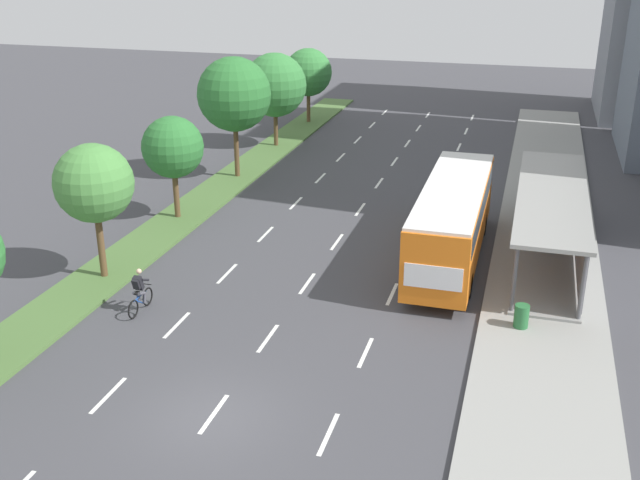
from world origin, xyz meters
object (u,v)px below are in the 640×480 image
median_tree_third (173,147)px  median_tree_farthest (308,72)px  bus (453,215)px  trash_bin (521,316)px  cyclist (139,293)px  median_tree_second (94,184)px  bus_shelter (557,218)px  median_tree_fourth (234,94)px  median_tree_fifth (275,85)px

median_tree_third → median_tree_farthest: 21.89m
bus → trash_bin: size_ratio=13.28×
cyclist → median_tree_second: 4.95m
bus_shelter → median_tree_fourth: median_tree_fourth is taller
bus → trash_bin: 6.69m
bus → cyclist: bus is taller
bus → median_tree_third: size_ratio=2.24×
median_tree_third → median_tree_fifth: size_ratio=0.83×
median_tree_fourth → median_tree_fifth: size_ratio=1.13×
bus_shelter → trash_bin: (-1.08, -7.12, -1.29)m
bus → bus_shelter: bearing=18.6°
median_tree_second → median_tree_fourth: median_tree_fourth is taller
median_tree_fourth → median_tree_farthest: size_ratio=1.26×
bus_shelter → median_tree_fifth: size_ratio=2.14×
bus_shelter → trash_bin: size_ratio=15.37×
cyclist → median_tree_fifth: (-3.08, 24.17, 3.35)m
median_tree_third → median_tree_fourth: (0.26, 7.30, 1.23)m
bus_shelter → median_tree_farthest: bearing=129.1°
bus → median_tree_fourth: 16.28m
bus_shelter → bus: bus is taller
cyclist → median_tree_second: size_ratio=0.33×
median_tree_fourth → median_tree_farthest: bearing=90.4°
median_tree_fifth → median_tree_farthest: median_tree_fifth is taller
median_tree_third → median_tree_fifth: median_tree_fifth is taller
bus → median_tree_farthest: 27.04m
bus_shelter → cyclist: bearing=-147.1°
median_tree_fourth → trash_bin: size_ratio=8.07×
median_tree_second → median_tree_fourth: bearing=90.0°
median_tree_fourth → median_tree_third: bearing=-92.0°
bus_shelter → trash_bin: 7.32m
cyclist → median_tree_fourth: size_ratio=0.27×
bus_shelter → median_tree_third: size_ratio=2.59×
median_tree_farthest → trash_bin: size_ratio=6.42×
bus → median_tree_third: median_tree_third is taller
cyclist → median_tree_farthest: 31.75m
median_tree_second → median_tree_farthest: size_ratio=1.01×
trash_bin → bus: bearing=119.4°
median_tree_second → median_tree_farthest: (-0.10, 29.18, -0.26)m
median_tree_third → bus_shelter: bearing=-0.1°
median_tree_second → trash_bin: 16.99m
median_tree_fifth → trash_bin: size_ratio=7.17×
bus_shelter → trash_bin: bus_shelter is taller
median_tree_second → median_tree_fourth: (-0.01, 14.59, 0.81)m
trash_bin → median_tree_second: bearing=-179.4°
cyclist → median_tree_fourth: bearing=99.8°
median_tree_third → cyclist: bearing=-71.6°
median_tree_fifth → median_tree_third: bearing=-90.4°
bus_shelter → bus: bearing=-161.4°
median_tree_second → median_tree_fifth: (-0.16, 21.89, 0.07)m
median_tree_fourth → bus: bearing=-33.1°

